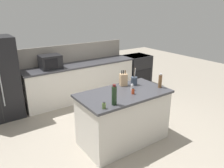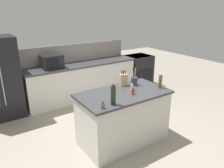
# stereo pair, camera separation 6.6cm
# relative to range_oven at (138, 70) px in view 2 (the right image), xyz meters

# --- Properties ---
(ground_plane) EXTENTS (14.00, 14.00, 0.00)m
(ground_plane) POSITION_rel_range_oven_xyz_m (-2.20, -2.20, -0.47)
(ground_plane) COLOR gray
(back_counter_run) EXTENTS (2.96, 0.66, 0.94)m
(back_counter_run) POSITION_rel_range_oven_xyz_m (-1.90, 0.00, 0.00)
(back_counter_run) COLOR beige
(back_counter_run) RESTS_ON ground_plane
(wall_backsplash) EXTENTS (2.92, 0.03, 0.46)m
(wall_backsplash) POSITION_rel_range_oven_xyz_m (-1.90, 0.32, 0.70)
(wall_backsplash) COLOR gray
(wall_backsplash) RESTS_ON back_counter_run
(kitchen_island) EXTENTS (1.56, 0.87, 0.94)m
(kitchen_island) POSITION_rel_range_oven_xyz_m (-2.20, -2.20, 0.01)
(kitchen_island) COLOR beige
(kitchen_island) RESTS_ON ground_plane
(range_oven) EXTENTS (0.76, 0.65, 0.92)m
(range_oven) POSITION_rel_range_oven_xyz_m (0.00, 0.00, 0.00)
(range_oven) COLOR black
(range_oven) RESTS_ON ground_plane
(microwave) EXTENTS (0.48, 0.39, 0.32)m
(microwave) POSITION_rel_range_oven_xyz_m (-2.67, 0.00, 0.63)
(microwave) COLOR black
(microwave) RESTS_ON back_counter_run
(knife_block) EXTENTS (0.15, 0.14, 0.29)m
(knife_block) POSITION_rel_range_oven_xyz_m (-1.99, -1.91, 0.59)
(knife_block) COLOR tan
(knife_block) RESTS_ON kitchen_island
(utensil_crock) EXTENTS (0.12, 0.12, 0.32)m
(utensil_crock) POSITION_rel_range_oven_xyz_m (-1.81, -2.00, 0.56)
(utensil_crock) COLOR #333D4C
(utensil_crock) RESTS_ON kitchen_island
(wine_bottle) EXTENTS (0.08, 0.08, 0.32)m
(wine_bottle) POSITION_rel_range_oven_xyz_m (-2.62, -2.50, 0.62)
(wine_bottle) COLOR black
(wine_bottle) RESTS_ON kitchen_island
(pepper_grinder) EXTENTS (0.06, 0.06, 0.26)m
(pepper_grinder) POSITION_rel_range_oven_xyz_m (-1.52, -2.37, 0.60)
(pepper_grinder) COLOR brown
(pepper_grinder) RESTS_ON kitchen_island
(spice_jar_oregano) EXTENTS (0.05, 0.05, 0.10)m
(spice_jar_oregano) POSITION_rel_range_oven_xyz_m (-2.81, -2.53, 0.52)
(spice_jar_oregano) COLOR #567038
(spice_jar_oregano) RESTS_ON kitchen_island
(spice_jar_paprika) EXTENTS (0.05, 0.05, 0.10)m
(spice_jar_paprika) POSITION_rel_range_oven_xyz_m (-2.11, -2.34, 0.52)
(spice_jar_paprika) COLOR #B73D1E
(spice_jar_paprika) RESTS_ON kitchen_island
(salt_shaker) EXTENTS (0.05, 0.05, 0.12)m
(salt_shaker) POSITION_rel_range_oven_xyz_m (-2.02, -2.19, 0.53)
(salt_shaker) COLOR silver
(salt_shaker) RESTS_ON kitchen_island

